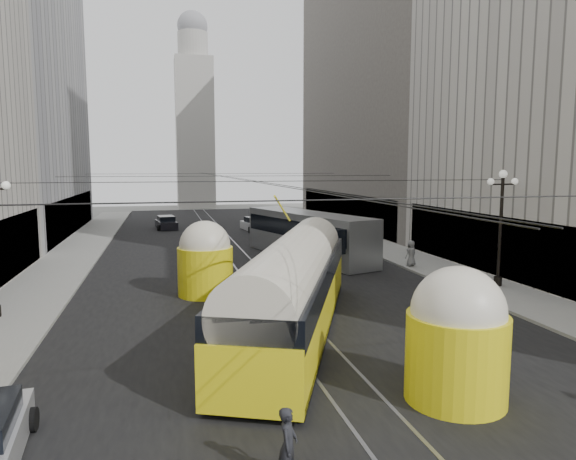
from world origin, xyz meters
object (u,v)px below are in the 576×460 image
city_bus (308,233)px  streetcar (294,285)px  pedestrian_sidewalk_right (411,253)px  pedestrian_crossing_a (288,445)px

city_bus → streetcar: bearing=-107.7°
streetcar → city_bus: bearing=72.3°
city_bus → pedestrian_sidewalk_right: city_bus is taller
city_bus → pedestrian_crossing_a: bearing=-106.7°
city_bus → pedestrian_sidewalk_right: (5.55, -5.42, -0.84)m
streetcar → pedestrian_sidewalk_right: 15.37m
streetcar → pedestrian_sidewalk_right: streetcar is taller
city_bus → pedestrian_crossing_a: size_ratio=8.26×
streetcar → pedestrian_sidewalk_right: size_ratio=9.86×
city_bus → pedestrian_sidewalk_right: 7.81m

